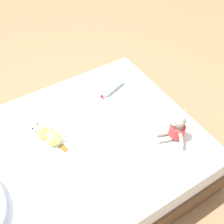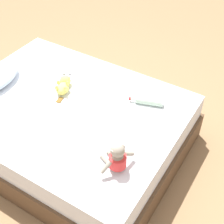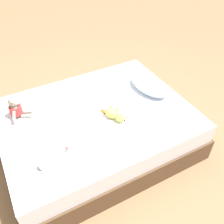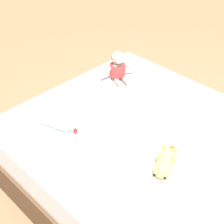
{
  "view_description": "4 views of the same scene",
  "coord_description": "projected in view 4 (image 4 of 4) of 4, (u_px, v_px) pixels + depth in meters",
  "views": [
    {
      "loc": [
        -1.18,
        0.4,
        2.2
      ],
      "look_at": [
        0.09,
        -0.39,
        0.55
      ],
      "focal_mm": 43.98,
      "sensor_mm": 36.0,
      "label": 1
    },
    {
      "loc": [
        -1.53,
        -1.41,
        2.27
      ],
      "look_at": [
        0.05,
        -0.43,
        0.57
      ],
      "focal_mm": 51.97,
      "sensor_mm": 36.0,
      "label": 2
    },
    {
      "loc": [
        1.75,
        -0.75,
        2.17
      ],
      "look_at": [
        0.12,
        0.13,
        0.54
      ],
      "focal_mm": 39.74,
      "sensor_mm": 36.0,
      "label": 3
    },
    {
      "loc": [
        1.29,
        0.85,
        1.88
      ],
      "look_at": [
        0.09,
        -0.35,
        0.57
      ],
      "focal_mm": 53.51,
      "sensor_mm": 36.0,
      "label": 4
    }
  ],
  "objects": [
    {
      "name": "glass_bottle",
      "position": [
        54.0,
        123.0,
        2.14
      ],
      "size": [
        0.13,
        0.29,
        0.06
      ],
      "color": "#B2D1B7",
      "rests_on": "bed"
    },
    {
      "name": "plush_monkey",
      "position": [
        118.0,
        68.0,
        2.57
      ],
      "size": [
        0.28,
        0.25,
        0.24
      ],
      "color": "#9E9384",
      "rests_on": "bed"
    },
    {
      "name": "plush_yellow_creature",
      "position": [
        165.0,
        162.0,
        1.84
      ],
      "size": [
        0.32,
        0.19,
        0.1
      ],
      "color": "#EAE066",
      "rests_on": "bed"
    },
    {
      "name": "bed",
      "position": [
        159.0,
        170.0,
        2.2
      ],
      "size": [
        1.5,
        1.97,
        0.48
      ],
      "color": "brown",
      "rests_on": "ground_plane"
    },
    {
      "name": "ground_plane",
      "position": [
        156.0,
        193.0,
        2.34
      ],
      "size": [
        16.0,
        16.0,
        0.0
      ],
      "primitive_type": "plane",
      "color": "#93704C"
    }
  ]
}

